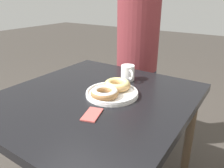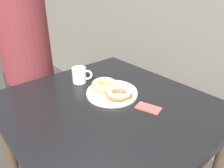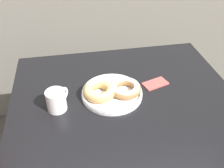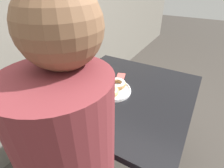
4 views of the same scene
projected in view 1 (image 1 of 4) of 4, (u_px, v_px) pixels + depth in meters
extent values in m
cube|color=black|center=(95.00, 99.00, 1.09)|extent=(0.96, 0.90, 0.04)
cylinder|color=#473828|center=(90.00, 109.00, 1.75)|extent=(0.05, 0.05, 0.69)
cylinder|color=#473828|center=(188.00, 143.00, 1.35)|extent=(0.05, 0.05, 0.69)
cylinder|color=white|center=(112.00, 94.00, 1.08)|extent=(0.26, 0.26, 0.01)
torus|color=white|center=(112.00, 92.00, 1.08)|extent=(0.26, 0.26, 0.01)
torus|color=#9E7042|center=(105.00, 93.00, 1.03)|extent=(0.18, 0.18, 0.04)
torus|color=white|center=(105.00, 92.00, 1.03)|extent=(0.17, 0.17, 0.03)
torus|color=tan|center=(117.00, 85.00, 1.12)|extent=(0.19, 0.19, 0.04)
torus|color=#E0D17F|center=(117.00, 84.00, 1.11)|extent=(0.17, 0.17, 0.03)
cylinder|color=white|center=(128.00, 73.00, 1.27)|extent=(0.08, 0.08, 0.09)
cylinder|color=#382114|center=(128.00, 66.00, 1.26)|extent=(0.06, 0.06, 0.00)
torus|color=white|center=(131.00, 75.00, 1.23)|extent=(0.05, 0.05, 0.06)
cube|color=#232838|center=(136.00, 103.00, 1.86)|extent=(0.28, 0.20, 0.67)
cylinder|color=maroon|center=(138.00, 34.00, 1.58)|extent=(0.30, 0.30, 0.53)
cube|color=#BC4C47|center=(92.00, 114.00, 0.90)|extent=(0.13, 0.09, 0.01)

